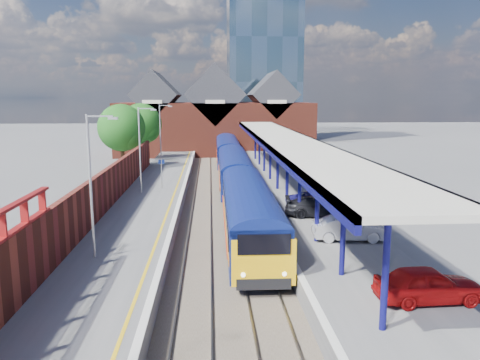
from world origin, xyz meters
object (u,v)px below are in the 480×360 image
object	(u,v)px
train	(231,158)
lamp_post_d	(161,131)
lamp_post_b	(93,178)
parked_car_blue	(319,201)
lamp_post_c	(141,145)
parked_car_dark	(319,207)
platform_sign	(162,169)
parked_car_silver	(349,228)
parked_car_red	(428,284)

from	to	relation	value
train	lamp_post_d	distance (m)	8.71
lamp_post_b	parked_car_blue	size ratio (longest dim) A/B	1.55
lamp_post_c	parked_car_blue	xyz separation A→B (m)	(13.18, -6.73, -3.36)
lamp_post_c	parked_car_blue	world-z (taller)	lamp_post_c
parked_car_dark	lamp_post_d	bearing A→B (deg)	34.26
platform_sign	parked_car_dark	world-z (taller)	platform_sign
lamp_post_b	platform_sign	bearing A→B (deg)	85.67
train	platform_sign	xyz separation A→B (m)	(-6.49, -11.57, 0.57)
train	lamp_post_d	xyz separation A→B (m)	(-7.86, 2.43, 2.87)
lamp_post_b	parked_car_dark	bearing A→B (deg)	29.88
parked_car_silver	parked_car_dark	size ratio (longest dim) A/B	0.89
lamp_post_c	parked_car_silver	size ratio (longest dim) A/B	1.74
parked_car_red	platform_sign	bearing A→B (deg)	25.52
train	parked_car_dark	bearing A→B (deg)	-77.53
lamp_post_c	parked_car_red	size ratio (longest dim) A/B	1.71
lamp_post_b	parked_car_dark	world-z (taller)	lamp_post_b
lamp_post_b	lamp_post_c	distance (m)	16.00
parked_car_dark	parked_car_blue	distance (m)	1.97
lamp_post_d	parked_car_red	bearing A→B (deg)	-69.88
lamp_post_d	platform_sign	xyz separation A→B (m)	(1.36, -14.00, -2.30)
parked_car_blue	lamp_post_b	bearing A→B (deg)	118.26
lamp_post_d	parked_car_dark	distance (m)	27.97
parked_car_dark	lamp_post_b	bearing A→B (deg)	126.77
parked_car_blue	parked_car_silver	bearing A→B (deg)	173.29
platform_sign	parked_car_silver	distance (m)	19.92
parked_car_silver	parked_car_dark	bearing A→B (deg)	9.50
lamp_post_c	parked_car_blue	bearing A→B (deg)	-27.06
lamp_post_c	parked_car_silver	bearing A→B (deg)	-46.67
parked_car_red	parked_car_silver	size ratio (longest dim) A/B	1.01
train	platform_sign	distance (m)	13.28
lamp_post_d	train	bearing A→B (deg)	-17.17
lamp_post_d	parked_car_red	distance (m)	40.53
train	parked_car_silver	bearing A→B (deg)	-79.03
parked_car_silver	train	bearing A→B (deg)	15.91
parked_car_dark	parked_car_blue	bearing A→B (deg)	-4.92
parked_car_dark	parked_car_silver	bearing A→B (deg)	-168.56
lamp_post_b	parked_car_silver	xyz separation A→B (m)	(13.20, 2.01, -3.33)
train	parked_car_red	xyz separation A→B (m)	(6.04, -35.50, -0.43)
parked_car_red	parked_car_dark	size ratio (longest dim) A/B	0.90
lamp_post_b	lamp_post_c	size ratio (longest dim) A/B	1.00
lamp_post_d	parked_car_red	size ratio (longest dim) A/B	1.71
platform_sign	parked_car_red	world-z (taller)	platform_sign
parked_car_dark	parked_car_red	bearing A→B (deg)	-168.27
platform_sign	parked_car_red	xyz separation A→B (m)	(12.53, -23.93, -0.99)
train	parked_car_blue	size ratio (longest dim) A/B	14.57
parked_car_red	parked_car_silver	xyz separation A→B (m)	(-0.70, 7.94, -0.03)
parked_car_dark	lamp_post_c	bearing A→B (deg)	62.74
train	lamp_post_d	bearing A→B (deg)	162.83
lamp_post_d	parked_car_blue	distance (m)	26.49
platform_sign	train	bearing A→B (deg)	60.70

